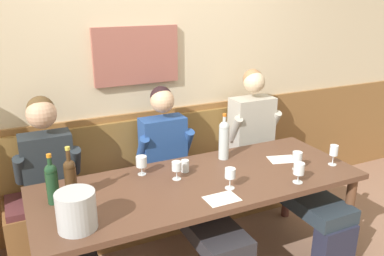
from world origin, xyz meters
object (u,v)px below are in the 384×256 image
Objects in this scene: wine_glass_center_front at (177,167)px; dining_table at (201,190)px; person_right_seat at (57,202)px; person_left_seat at (183,180)px; person_center_right_seat at (274,156)px; wine_glass_center_rear at (297,157)px; wine_bottle_clear_water at (71,178)px; wall_bench at (164,194)px; wine_bottle_green_tall at (224,139)px; water_tumbler_left at (185,166)px; wine_glass_right_end at (334,151)px; wine_glass_left_end at (230,174)px; wine_bottle_amber_mid at (52,182)px; wine_glass_mid_right at (299,170)px; wine_glass_near_bucket at (141,162)px; ice_bucket at (76,211)px.

dining_table is at bearing -31.73° from wine_glass_center_front.
person_right_seat is 1.01× the size of person_left_seat.
wine_glass_center_rear is (-0.17, -0.49, 0.21)m from person_center_right_seat.
person_center_right_seat is at bearing 7.92° from wine_bottle_clear_water.
wine_glass_center_rear is (0.70, -0.86, 0.56)m from wall_bench.
person_right_seat is 1.28m from wine_bottle_green_tall.
wall_bench is 0.74m from water_tumbler_left.
wine_bottle_green_tall is (0.32, -0.05, 0.30)m from person_left_seat.
wine_bottle_clear_water is 1.87m from wine_glass_right_end.
wine_glass_left_end is (1.04, -0.52, 0.22)m from person_right_seat.
wine_bottle_amber_mid is 2.27× the size of wine_glass_mid_right.
wine_glass_near_bucket is (-0.19, 0.18, -0.00)m from wine_glass_center_front.
wall_bench is at bearing 119.18° from wine_glass_mid_right.
ice_bucket is 1.53× the size of wine_glass_mid_right.
wall_bench is 1.20m from wine_bottle_clear_water.
wine_glass_mid_right is at bearing -15.48° from wine_bottle_amber_mid.
wine_glass_center_front is at bearing 166.45° from wine_glass_right_end.
wine_bottle_amber_mid reaches higher than wine_glass_right_end.
wine_glass_center_rear is at bearing -22.90° from water_tumbler_left.
person_right_seat is 9.28× the size of wine_glass_mid_right.
water_tumbler_left is at bearing -166.23° from wine_bottle_green_tall.
ice_bucket is at bearing -147.72° from person_left_seat.
wine_glass_near_bucket is (0.58, -0.07, 0.21)m from person_right_seat.
wine_bottle_green_tall is (1.17, 0.15, 0.02)m from wine_bottle_clear_water.
wine_glass_left_end is (0.26, -0.27, 0.01)m from wine_glass_center_front.
person_left_seat is at bearing 89.12° from dining_table.
person_right_seat reaches higher than wine_glass_right_end.
wine_bottle_amber_mid is 1.97m from wine_glass_right_end.
wall_bench is 0.79m from wine_glass_near_bucket.
wine_bottle_clear_water is (-0.84, -0.61, 0.60)m from wall_bench.
dining_table is at bearing -38.32° from wine_glass_near_bucket.
person_right_seat reaches higher than wine_glass_center_rear.
wine_bottle_green_tall is (1.20, 0.50, 0.05)m from ice_bucket.
person_center_right_seat is 0.94m from water_tumbler_left.
dining_table is 1.71× the size of person_right_seat.
wall_bench is 1.24m from wine_glass_center_rear.
person_center_right_seat is 9.65× the size of wine_glass_near_bucket.
wine_bottle_amber_mid reaches higher than wine_glass_center_rear.
ice_bucket is 1.67× the size of wine_glass_center_front.
person_left_seat is 0.99× the size of person_center_right_seat.
ice_bucket reaches higher than wine_glass_near_bucket.
water_tumbler_left is (0.80, 0.06, -0.10)m from wine_bottle_clear_water.
wall_bench reaches higher than wine_glass_center_rear.
wine_glass_left_end is 0.40m from water_tumbler_left.
dining_table is 0.74m from wine_glass_center_rear.
wine_glass_mid_right is at bearing -126.78° from wine_glass_center_rear.
dining_table is at bearing -77.05° from water_tumbler_left.
ice_bucket is 0.35m from wine_bottle_clear_water.
wine_glass_near_bucket is at bearing 161.31° from wine_glass_right_end.
person_left_seat is at bearing 132.30° from wine_glass_mid_right.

